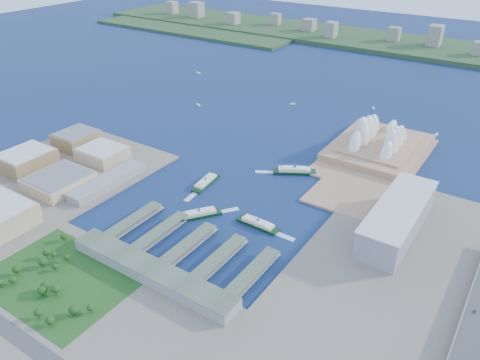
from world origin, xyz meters
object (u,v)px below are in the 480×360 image
Objects in this scene: ferry_b at (295,169)px; car_c at (475,312)px; opera_house at (381,133)px; toaster_building at (398,219)px; ferry_d at (258,222)px; ferry_a at (206,181)px; ferry_c at (199,213)px.

car_c reaches higher than ferry_b.
opera_house is 219.62m from toaster_building.
ferry_b is 315.13m from car_c.
ferry_b is (-76.61, -134.24, -26.26)m from opera_house.
toaster_building is at bearing 38.45° from ferry_b.
ferry_d is at bearing -151.58° from toaster_building.
toaster_building is 160.43m from ferry_d.
opera_house is at bearing 120.28° from ferry_b.
car_c is at bearing -44.82° from toaster_building.
ferry_a is 360.90m from car_c.
car_c is at bearing -144.27° from ferry_c.
ferry_c is at bearing 179.71° from car_c.
toaster_building is 34.13× the size of car_c.
toaster_building is at bearing 135.18° from car_c.
ferry_c is (-44.79, -164.51, -0.48)m from ferry_b.
car_c reaches higher than ferry_c.
opera_house is 2.97× the size of ferry_b.
ferry_b reaches higher than ferry_a.
car_c is (312.40, -1.60, 10.25)m from ferry_c.
ferry_c is at bearing -64.86° from ferry_a.
toaster_building reaches higher than ferry_a.
ferry_c is 1.04× the size of ferry_d.
toaster_building is 2.89× the size of ferry_d.
toaster_building reaches higher than ferry_d.
ferry_a is 11.98× the size of car_c.
opera_house is at bearing 48.42° from ferry_a.
ferry_c is (-121.40, -298.75, -26.74)m from opera_house.
toaster_building is 142.47m from car_c.
ferry_c is at bearing -154.96° from toaster_building.
ferry_b reaches higher than ferry_d.
opera_house reaches higher than ferry_d.
opera_house reaches higher than toaster_building.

